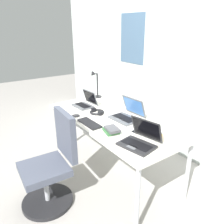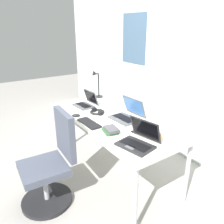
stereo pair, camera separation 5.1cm
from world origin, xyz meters
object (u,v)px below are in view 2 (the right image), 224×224
object	(u,v)px
coffee_mug	(107,98)
office_chair	(51,167)
desk_lamp	(97,85)
laptop_by_keyboard	(127,115)
laptop_near_mouse	(86,103)
external_keyboard	(89,123)
book_stack	(111,130)
computer_mouse	(76,115)
pill_bottle	(160,136)
cell_phone	(137,131)
laptop_back_right	(138,140)
headphones	(97,112)

from	to	relation	value
coffee_mug	office_chair	bearing A→B (deg)	-60.21
desk_lamp	laptop_by_keyboard	distance (m)	0.93
laptop_near_mouse	external_keyboard	xyz separation A→B (m)	(0.54, -0.25, -0.03)
desk_lamp	book_stack	xyz separation A→B (m)	(1.09, -0.49, -0.17)
external_keyboard	computer_mouse	distance (m)	0.27
desk_lamp	laptop_by_keyboard	xyz separation A→B (m)	(0.90, -0.14, -0.15)
computer_mouse	laptop_by_keyboard	bearing A→B (deg)	79.02
laptop_by_keyboard	book_stack	bearing A→B (deg)	-61.77
desk_lamp	coffee_mug	distance (m)	0.27
external_keyboard	laptop_by_keyboard	bearing A→B (deg)	73.80
book_stack	external_keyboard	bearing A→B (deg)	-166.05
computer_mouse	office_chair	world-z (taller)	office_chair
book_stack	office_chair	xyz separation A→B (m)	(-0.26, -0.55, -0.37)
external_keyboard	coffee_mug	xyz separation A→B (m)	(-0.57, 0.60, 0.03)
desk_lamp	laptop_near_mouse	bearing A→B (deg)	-52.39
laptop_near_mouse	pill_bottle	world-z (taller)	laptop_near_mouse
laptop_by_keyboard	external_keyboard	bearing A→B (deg)	-104.99
computer_mouse	pill_bottle	world-z (taller)	pill_bottle
computer_mouse	coffee_mug	bearing A→B (deg)	144.80
cell_phone	office_chair	xyz separation A→B (m)	(-0.38, -0.80, -0.35)
laptop_back_right	book_stack	bearing A→B (deg)	-170.07
laptop_back_right	cell_phone	bearing A→B (deg)	140.53
external_keyboard	headphones	bearing A→B (deg)	132.96
coffee_mug	office_chair	size ratio (longest dim) A/B	0.12
computer_mouse	office_chair	size ratio (longest dim) A/B	0.10
laptop_by_keyboard	laptop_near_mouse	bearing A→B (deg)	-164.67
cell_phone	headphones	world-z (taller)	headphones
desk_lamp	laptop_back_right	bearing A→B (deg)	-16.69
laptop_by_keyboard	computer_mouse	world-z (taller)	laptop_by_keyboard
cell_phone	headphones	xyz separation A→B (m)	(-0.67, -0.08, 0.01)
laptop_near_mouse	office_chair	xyz separation A→B (m)	(0.59, -0.73, -0.38)
computer_mouse	pill_bottle	bearing A→B (deg)	51.48
coffee_mug	computer_mouse	bearing A→B (deg)	-64.59
laptop_back_right	computer_mouse	xyz separation A→B (m)	(-0.92, -0.16, -0.03)
laptop_near_mouse	headphones	world-z (taller)	laptop_near_mouse
computer_mouse	office_chair	distance (m)	0.66
laptop_by_keyboard	office_chair	bearing A→B (deg)	-94.22
computer_mouse	laptop_near_mouse	bearing A→B (deg)	163.95
computer_mouse	coffee_mug	distance (m)	0.70
laptop_back_right	pill_bottle	world-z (taller)	laptop_back_right
pill_bottle	laptop_by_keyboard	bearing A→B (deg)	173.50
computer_mouse	cell_phone	xyz separation A→B (m)	(0.70, 0.34, -0.01)
laptop_near_mouse	laptop_by_keyboard	world-z (taller)	laptop_by_keyboard
office_chair	coffee_mug	bearing A→B (deg)	119.79
desk_lamp	external_keyboard	size ratio (longest dim) A/B	1.21
laptop_near_mouse	book_stack	xyz separation A→B (m)	(0.85, -0.17, -0.02)
computer_mouse	pill_bottle	size ratio (longest dim) A/B	1.22
laptop_back_right	desk_lamp	bearing A→B (deg)	163.31
laptop_by_keyboard	cell_phone	world-z (taller)	laptop_by_keyboard
laptop_near_mouse	computer_mouse	xyz separation A→B (m)	(0.27, -0.28, -0.03)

